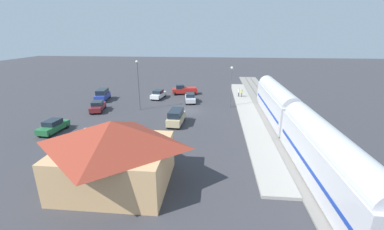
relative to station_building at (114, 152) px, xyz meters
The scene contains 15 objects.
ground_plane 22.57m from the station_building, 100.31° to the right, with size 200.00×200.00×0.00m, color #38383D.
railway_track 28.58m from the station_building, 129.29° to the right, with size 4.80×70.00×0.30m.
platform 26.24m from the station_building, 122.47° to the right, with size 3.20×46.00×0.30m.
station_building is the anchor object (origin of this frame).
pedestrian_on_platform 34.60m from the station_building, 113.61° to the right, with size 0.36×0.36×1.71m.
pedestrian_waiting_far 34.67m from the station_building, 112.64° to the right, with size 0.36×0.36×1.71m.
suv_blue 30.77m from the station_building, 63.36° to the right, with size 2.72×5.15×2.22m.
suv_tan 15.78m from the station_building, 100.60° to the right, with size 2.23×5.00×2.22m.
sedan_white 30.21m from the station_building, 84.14° to the right, with size 2.51×4.73×1.74m.
sedan_maroon 23.56m from the station_building, 60.75° to the right, with size 2.77×4.79×1.74m.
sedan_silver 28.05m from the station_building, 97.58° to the right, with size 2.51×4.73×1.74m.
pickup_red 34.17m from the station_building, 92.99° to the right, with size 5.64×3.14×2.14m.
sedan_green 17.11m from the station_building, 39.48° to the right, with size 2.20×4.64×1.74m.
light_pole_near_platform 27.30m from the station_building, 114.26° to the right, with size 0.44×0.44×7.31m.
light_pole_lot_center 22.65m from the station_building, 78.29° to the right, with size 0.44×0.44×8.47m.
Camera 1 is at (-4.39, 40.19, 12.73)m, focal length 23.05 mm.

